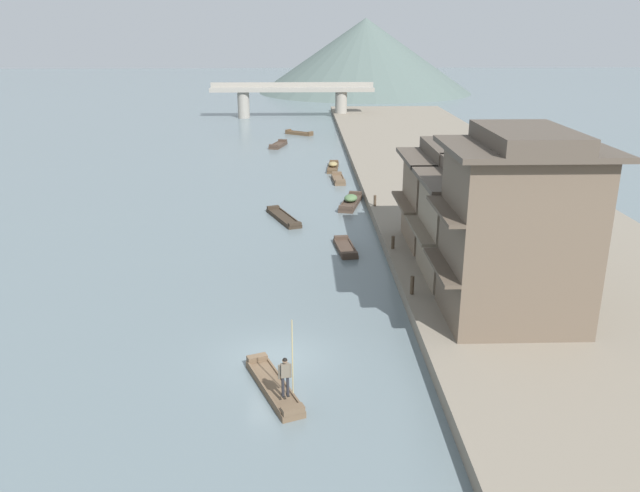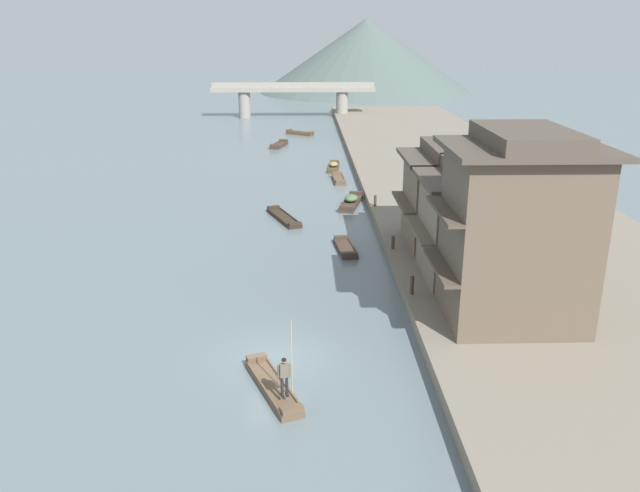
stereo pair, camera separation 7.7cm
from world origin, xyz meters
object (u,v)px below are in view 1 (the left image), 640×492
object	(u,v)px
boat_moored_far	(278,145)
stone_bridge	(292,95)
boat_foreground_poled	(274,387)
mooring_post_dock_near	(412,285)
boat_upstream_distant	(299,133)
house_waterfront_nearest	(518,230)
house_waterfront_tall	(452,195)
boatman_person	(286,372)
boat_moored_third	(338,179)
mooring_post_dock_mid	(393,242)
boat_midriver_drifting	(351,201)
boat_midriver_upstream	(333,167)
mooring_post_dock_far	(375,201)
house_waterfront_second	(479,222)
boat_moored_nearest	(284,218)
boat_moored_second	(345,248)

from	to	relation	value
boat_moored_far	stone_bridge	distance (m)	25.43
boat_foreground_poled	mooring_post_dock_near	world-z (taller)	mooring_post_dock_near
boat_upstream_distant	house_waterfront_nearest	bearing A→B (deg)	-80.50
house_waterfront_tall	boat_upstream_distant	bearing A→B (deg)	101.34
boatman_person	boat_moored_far	bearing A→B (deg)	92.05
stone_bridge	boatman_person	bearing A→B (deg)	-89.64
house_waterfront_nearest	boat_foreground_poled	bearing A→B (deg)	-155.95
boat_moored_third	house_waterfront_tall	size ratio (longest dim) A/B	0.55
boat_foreground_poled	boat_moored_far	world-z (taller)	boat_moored_far
mooring_post_dock_near	mooring_post_dock_mid	xyz separation A→B (m)	(0.00, 6.98, -0.08)
boat_moored_third	house_waterfront_tall	bearing A→B (deg)	-73.66
boat_midriver_drifting	mooring_post_dock_near	bearing A→B (deg)	-85.35
boat_foreground_poled	boat_upstream_distant	size ratio (longest dim) A/B	1.21
boat_midriver_drifting	boat_midriver_upstream	distance (m)	13.67
house_waterfront_nearest	mooring_post_dock_near	distance (m)	6.32
mooring_post_dock_mid	stone_bridge	bearing A→B (deg)	95.94
boat_midriver_drifting	mooring_post_dock_far	bearing A→B (deg)	-60.28
house_waterfront_second	boat_midriver_upstream	bearing A→B (deg)	101.24
boat_moored_nearest	house_waterfront_tall	distance (m)	13.40
house_waterfront_nearest	boat_upstream_distant	bearing A→B (deg)	99.50
mooring_post_dock_far	boat_foreground_poled	bearing A→B (deg)	-105.20
boat_moored_far	house_waterfront_tall	size ratio (longest dim) A/B	0.65
boat_moored_nearest	mooring_post_dock_near	xyz separation A→B (m)	(6.82, -15.64, 1.01)
house_waterfront_second	mooring_post_dock_mid	size ratio (longest dim) A/B	8.38
boat_moored_second	house_waterfront_nearest	world-z (taller)	house_waterfront_nearest
boat_midriver_upstream	mooring_post_dock_far	world-z (taller)	mooring_post_dock_far
house_waterfront_tall	house_waterfront_nearest	bearing A→B (deg)	-88.33
boat_upstream_distant	house_waterfront_second	distance (m)	53.17
boat_midriver_drifting	mooring_post_dock_mid	distance (m)	12.68
house_waterfront_nearest	mooring_post_dock_mid	bearing A→B (deg)	111.74
boat_moored_nearest	mooring_post_dock_mid	bearing A→B (deg)	-51.77
boat_moored_nearest	boat_moored_second	size ratio (longest dim) A/B	1.38
house_waterfront_second	mooring_post_dock_far	distance (m)	15.06
house_waterfront_tall	boat_moored_third	bearing A→B (deg)	106.34
boat_midriver_drifting	boat_upstream_distant	world-z (taller)	boat_midriver_drifting
boat_foreground_poled	boat_midriver_drifting	size ratio (longest dim) A/B	0.89
house_waterfront_second	mooring_post_dock_near	size ratio (longest dim) A/B	7.03
boat_moored_third	boat_moored_far	world-z (taller)	boat_moored_far
boat_moored_nearest	mooring_post_dock_far	bearing A→B (deg)	9.24
boat_moored_nearest	mooring_post_dock_far	xyz separation A→B (m)	(6.82, 1.11, 0.95)
boat_moored_third	boat_upstream_distant	bearing A→B (deg)	97.57
mooring_post_dock_mid	boat_midriver_drifting	bearing A→B (deg)	97.22
boat_foreground_poled	boatman_person	size ratio (longest dim) A/B	1.48
boat_moored_nearest	house_waterfront_tall	size ratio (longest dim) A/B	0.79
mooring_post_dock_near	stone_bridge	distance (m)	71.38
boat_midriver_upstream	house_waterfront_nearest	bearing A→B (deg)	-80.12
boat_upstream_distant	mooring_post_dock_mid	size ratio (longest dim) A/B	4.65
mooring_post_dock_near	mooring_post_dock_far	world-z (taller)	mooring_post_dock_near
boat_midriver_drifting	boat_midriver_upstream	world-z (taller)	boat_midriver_drifting
boat_moored_third	house_waterfront_second	world-z (taller)	house_waterfront_second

